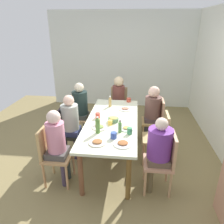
{
  "coord_description": "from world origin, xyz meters",
  "views": [
    {
      "loc": [
        3.22,
        0.36,
        2.24
      ],
      "look_at": [
        0.0,
        0.0,
        0.9
      ],
      "focal_mm": 34.11,
      "sensor_mm": 36.0,
      "label": 1
    }
  ],
  "objects": [
    {
      "name": "chair_1",
      "position": [
        -0.69,
        -0.8,
        0.51
      ],
      "size": [
        0.4,
        0.4,
        0.9
      ],
      "color": "tan",
      "rests_on": "ground_plane"
    },
    {
      "name": "chair_4",
      "position": [
        -0.69,
        0.8,
        0.51
      ],
      "size": [
        0.4,
        0.4,
        0.9
      ],
      "color": "tan",
      "rests_on": "ground_plane"
    },
    {
      "name": "person_0",
      "position": [
        0.69,
        -0.71,
        0.69
      ],
      "size": [
        0.3,
        0.3,
        1.17
      ],
      "color": "#364141",
      "rests_on": "ground_plane"
    },
    {
      "name": "plate_3",
      "position": [
        0.75,
        0.23,
        0.76
      ],
      "size": [
        0.26,
        0.26,
        0.04
      ],
      "color": "white",
      "rests_on": "dining_table"
    },
    {
      "name": "person_1",
      "position": [
        -0.69,
        -0.71,
        0.71
      ],
      "size": [
        0.3,
        0.3,
        1.19
      ],
      "color": "#3C4944",
      "rests_on": "ground_plane"
    },
    {
      "name": "bottle_1",
      "position": [
        0.41,
        0.16,
        0.84
      ],
      "size": [
        0.05,
        0.05,
        0.19
      ],
      "color": "#51813E",
      "rests_on": "dining_table"
    },
    {
      "name": "dining_table",
      "position": [
        0.0,
        0.0,
        0.67
      ],
      "size": [
        2.07,
        0.85,
        0.75
      ],
      "color": "beige",
      "rests_on": "ground_plane"
    },
    {
      "name": "wall_left",
      "position": [
        -2.82,
        0.0,
        1.3
      ],
      "size": [
        0.12,
        4.08,
        2.6
      ],
      "primitive_type": "cube",
      "color": "silver",
      "rests_on": "ground_plane"
    },
    {
      "name": "chair_5",
      "position": [
        0.0,
        0.8,
        0.51
      ],
      "size": [
        0.4,
        0.4,
        0.9
      ],
      "color": "tan",
      "rests_on": "ground_plane"
    },
    {
      "name": "bottle_2",
      "position": [
        -0.63,
        -0.11,
        0.85
      ],
      "size": [
        0.06,
        0.06,
        0.21
      ],
      "color": "tan",
      "rests_on": "dining_table"
    },
    {
      "name": "cup_4",
      "position": [
        0.2,
        -0.21,
        0.8
      ],
      "size": [
        0.11,
        0.07,
        0.1
      ],
      "color": "gold",
      "rests_on": "dining_table"
    },
    {
      "name": "person_6",
      "position": [
        0.69,
        0.71,
        0.69
      ],
      "size": [
        0.33,
        0.33,
        1.13
      ],
      "color": "brown",
      "rests_on": "ground_plane"
    },
    {
      "name": "plate_2",
      "position": [
        -0.51,
        0.19,
        0.76
      ],
      "size": [
        0.25,
        0.25,
        0.04
      ],
      "color": "white",
      "rests_on": "dining_table"
    },
    {
      "name": "plate_1",
      "position": [
        0.3,
        0.26,
        0.76
      ],
      "size": [
        0.22,
        0.22,
        0.04
      ],
      "color": "white",
      "rests_on": "dining_table"
    },
    {
      "name": "chair_2",
      "position": [
        0.0,
        -0.8,
        0.51
      ],
      "size": [
        0.4,
        0.4,
        0.9
      ],
      "color": "black",
      "rests_on": "ground_plane"
    },
    {
      "name": "person_4",
      "position": [
        -0.69,
        0.71,
        0.71
      ],
      "size": [
        0.31,
        0.31,
        1.17
      ],
      "color": "#44474B",
      "rests_on": "ground_plane"
    },
    {
      "name": "chair_0",
      "position": [
        0.69,
        -0.8,
        0.51
      ],
      "size": [
        0.4,
        0.4,
        0.9
      ],
      "color": "tan",
      "rests_on": "ground_plane"
    },
    {
      "name": "bowl_0",
      "position": [
        0.05,
        0.03,
        0.79
      ],
      "size": [
        0.18,
        0.18,
        0.09
      ],
      "color": "#517750",
      "rests_on": "dining_table"
    },
    {
      "name": "plate_4",
      "position": [
        0.31,
        -0.16,
        0.76
      ],
      "size": [
        0.23,
        0.23,
        0.04
      ],
      "color": "white",
      "rests_on": "dining_table"
    },
    {
      "name": "bottle_0",
      "position": [
        0.47,
        -0.16,
        0.87
      ],
      "size": [
        0.07,
        0.07,
        0.26
      ],
      "color": "#4F7C33",
      "rests_on": "dining_table"
    },
    {
      "name": "cup_2",
      "position": [
        0.6,
        0.09,
        0.8
      ],
      "size": [
        0.13,
        0.09,
        0.09
      ],
      "color": "#3854A6",
      "rests_on": "dining_table"
    },
    {
      "name": "chair_3",
      "position": [
        -1.42,
        0.0,
        0.51
      ],
      "size": [
        0.4,
        0.4,
        0.9
      ],
      "color": "tan",
      "rests_on": "ground_plane"
    },
    {
      "name": "cup_1",
      "position": [
        -0.06,
        -0.25,
        0.8
      ],
      "size": [
        0.11,
        0.08,
        0.1
      ],
      "color": "#CF4D3F",
      "rests_on": "dining_table"
    },
    {
      "name": "chair_6",
      "position": [
        0.69,
        0.8,
        0.51
      ],
      "size": [
        0.4,
        0.4,
        0.9
      ],
      "color": "tan",
      "rests_on": "ground_plane"
    },
    {
      "name": "cup_0",
      "position": [
        0.45,
        0.31,
        0.8
      ],
      "size": [
        0.11,
        0.07,
        0.1
      ],
      "color": "#3E8657",
      "rests_on": "dining_table"
    },
    {
      "name": "cup_5",
      "position": [
        -0.95,
        0.24,
        0.79
      ],
      "size": [
        0.12,
        0.09,
        0.08
      ],
      "color": "#CB4C38",
      "rests_on": "dining_table"
    },
    {
      "name": "person_3",
      "position": [
        -1.32,
        0.0,
        0.71
      ],
      "size": [
        0.3,
        0.3,
        1.18
      ],
      "color": "#262A49",
      "rests_on": "ground_plane"
    },
    {
      "name": "ground_plane",
      "position": [
        0.0,
        0.0,
        0.0
      ],
      "size": [
        6.63,
        6.63,
        0.0
      ],
      "primitive_type": "plane",
      "color": "olive"
    },
    {
      "name": "cup_3",
      "position": [
        0.17,
        -0.01,
        0.79
      ],
      "size": [
        0.11,
        0.07,
        0.07
      ],
      "color": "#EFC24C",
      "rests_on": "dining_table"
    },
    {
      "name": "person_2",
      "position": [
        0.0,
        -0.71,
        0.69
      ],
      "size": [
        0.3,
        0.3,
        1.16
      ],
      "color": "#343550",
      "rests_on": "ground_plane"
    },
    {
      "name": "plate_0",
      "position": [
        0.76,
        -0.12,
        0.76
      ],
      "size": [
        0.24,
        0.24,
        0.04
      ],
      "color": "silver",
      "rests_on": "dining_table"
    }
  ]
}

